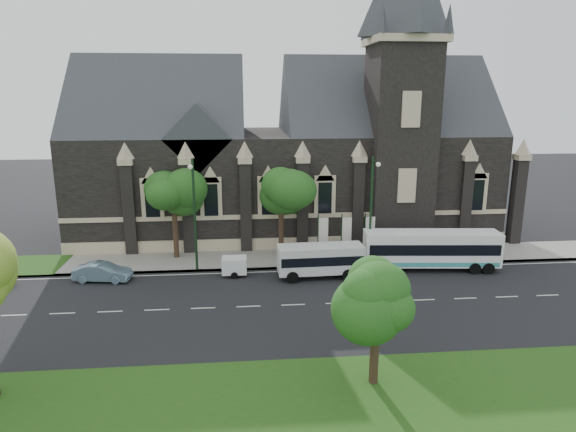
{
  "coord_description": "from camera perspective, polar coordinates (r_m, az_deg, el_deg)",
  "views": [
    {
      "loc": [
        -0.14,
        -30.92,
        13.84
      ],
      "look_at": [
        3.19,
        6.0,
        4.67
      ],
      "focal_mm": 31.12,
      "sensor_mm": 36.0,
      "label": 1
    }
  ],
  "objects": [
    {
      "name": "shuttle_bus",
      "position": [
        38.45,
        3.76,
        -4.91
      ],
      "size": [
        6.6,
        2.53,
        2.52
      ],
      "rotation": [
        0.0,
        0.0,
        0.03
      ],
      "color": "silver",
      "rests_on": "ground"
    },
    {
      "name": "box_trailer",
      "position": [
        39.1,
        -6.14,
        -5.62
      ],
      "size": [
        2.74,
        1.61,
        1.46
      ],
      "rotation": [
        0.0,
        0.0,
        -0.01
      ],
      "color": "white",
      "rests_on": "ground"
    },
    {
      "name": "museum",
      "position": [
        50.3,
        0.88,
        7.42
      ],
      "size": [
        40.0,
        17.7,
        29.9
      ],
      "color": "black",
      "rests_on": "ground"
    },
    {
      "name": "street_lamp_mid",
      "position": [
        39.19,
        -10.68,
        0.78
      ],
      "size": [
        0.36,
        1.88,
        9.0
      ],
      "color": "black",
      "rests_on": "ground"
    },
    {
      "name": "banner_flag_center",
      "position": [
        42.38,
        6.52,
        -1.89
      ],
      "size": [
        0.9,
        0.1,
        4.0
      ],
      "color": "black",
      "rests_on": "ground"
    },
    {
      "name": "sidewalk",
      "position": [
        42.7,
        -4.71,
        -4.96
      ],
      "size": [
        80.0,
        5.0,
        0.15
      ],
      "primitive_type": "cube",
      "color": "#9A938C",
      "rests_on": "ground"
    },
    {
      "name": "tree_walk_left",
      "position": [
        42.78,
        -12.67,
        2.63
      ],
      "size": [
        3.91,
        3.91,
        7.64
      ],
      "color": "black",
      "rests_on": "ground"
    },
    {
      "name": "banner_flag_right",
      "position": [
        42.82,
        9.14,
        -1.81
      ],
      "size": [
        0.9,
        0.1,
        4.0
      ],
      "color": "black",
      "rests_on": "ground"
    },
    {
      "name": "tour_coach",
      "position": [
        41.58,
        16.07,
        -3.63
      ],
      "size": [
        10.84,
        3.29,
        3.12
      ],
      "rotation": [
        0.0,
        0.0,
        -0.09
      ],
      "color": "white",
      "rests_on": "ground"
    },
    {
      "name": "street_lamp_near",
      "position": [
        40.3,
        9.55,
        1.19
      ],
      "size": [
        0.36,
        1.88,
        9.0
      ],
      "color": "black",
      "rests_on": "ground"
    },
    {
      "name": "tree_park_east",
      "position": [
        24.32,
        10.43,
        -8.64
      ],
      "size": [
        3.4,
        3.4,
        6.28
      ],
      "color": "black",
      "rests_on": "ground"
    },
    {
      "name": "ground",
      "position": [
        33.87,
        -4.54,
        -10.27
      ],
      "size": [
        160.0,
        160.0,
        0.0
      ],
      "primitive_type": "plane",
      "color": "black",
      "rests_on": "ground"
    },
    {
      "name": "tree_walk_right",
      "position": [
        42.53,
        -0.54,
        3.02
      ],
      "size": [
        4.08,
        4.08,
        7.8
      ],
      "color": "black",
      "rests_on": "ground"
    },
    {
      "name": "banner_flag_left",
      "position": [
        42.02,
        3.84,
        -1.96
      ],
      "size": [
        0.9,
        0.1,
        4.0
      ],
      "color": "black",
      "rests_on": "ground"
    },
    {
      "name": "sedan",
      "position": [
        40.36,
        -20.45,
        -6.02
      ],
      "size": [
        4.43,
        2.05,
        1.4
      ],
      "primitive_type": "imported",
      "rotation": [
        0.0,
        0.0,
        1.43
      ],
      "color": "#708EA2",
      "rests_on": "ground"
    }
  ]
}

